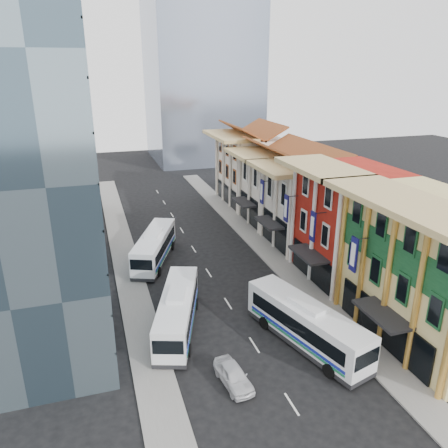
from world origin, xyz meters
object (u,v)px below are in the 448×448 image
object	(u,v)px
bus_right	(306,323)
shophouse_tan	(432,272)
bus_left_near	(177,311)
bus_left_far	(155,246)
sedan_left	(233,375)
office_tower	(17,151)

from	to	relation	value
bus_right	shophouse_tan	bearing A→B (deg)	-26.69
bus_left_near	bus_left_far	world-z (taller)	bus_left_far
sedan_left	bus_left_far	bearing A→B (deg)	87.76
bus_left_near	sedan_left	bearing A→B (deg)	-55.01
bus_right	bus_left_near	bearing A→B (deg)	135.16
bus_left_near	shophouse_tan	bearing A→B (deg)	-1.58
shophouse_tan	office_tower	distance (m)	35.19
shophouse_tan	bus_left_far	world-z (taller)	shophouse_tan
bus_right	sedan_left	distance (m)	7.79
bus_left_far	bus_right	distance (m)	22.02
office_tower	bus_left_near	world-z (taller)	office_tower
bus_left_near	bus_right	xyz separation A→B (m)	(9.54, -5.27, 0.12)
shophouse_tan	bus_left_near	distance (m)	21.19
bus_left_far	bus_right	bearing A→B (deg)	-42.91
office_tower	bus_left_far	xyz separation A→B (m)	(11.86, 7.91, -13.13)
bus_left_near	sedan_left	distance (m)	8.48
office_tower	sedan_left	distance (m)	24.86
office_tower	sedan_left	bearing A→B (deg)	-47.03
sedan_left	office_tower	bearing A→B (deg)	125.68
office_tower	bus_right	distance (m)	27.55
shophouse_tan	bus_left_near	xyz separation A→B (m)	(-19.50, 7.17, -4.16)
shophouse_tan	bus_right	world-z (taller)	shophouse_tan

